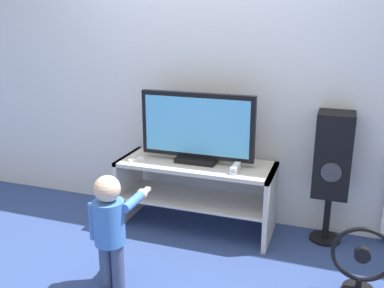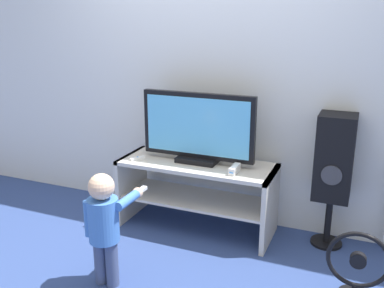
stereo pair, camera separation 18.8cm
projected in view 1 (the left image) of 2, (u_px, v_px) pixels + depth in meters
The scene contains 9 objects.
ground_plane at pixel (186, 240), 3.38m from camera, with size 16.00×16.00×0.00m, color navy.
wall_back at pixel (209, 67), 3.52m from camera, with size 10.00×0.06×2.60m.
tv_stand at pixel (196, 185), 3.49m from camera, with size 1.26×0.48×0.57m.
television at pixel (197, 129), 3.38m from camera, with size 0.93×0.20×0.56m.
game_console at pixel (235, 168), 3.22m from camera, with size 0.05×0.17×0.05m.
remote_primary at pixel (136, 159), 3.48m from camera, with size 0.10×0.13×0.03m.
child at pixel (110, 223), 2.69m from camera, with size 0.29×0.45×0.77m.
speaker_tower at pixel (333, 158), 3.20m from camera, with size 0.27×0.27×1.03m.
floor_fan at pixel (361, 264), 2.68m from camera, with size 0.38×0.19×0.47m.
Camera 1 is at (1.05, -2.83, 1.70)m, focal length 40.00 mm.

